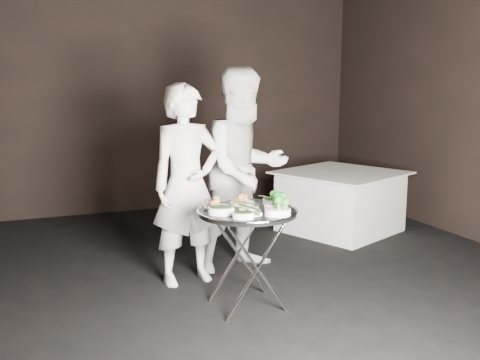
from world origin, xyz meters
name	(u,v)px	position (x,y,z in m)	size (l,w,h in m)	color
floor	(241,311)	(0.00, 0.00, -0.03)	(6.00, 7.00, 0.05)	black
wall_back	(142,97)	(0.00, 3.52, 1.50)	(6.00, 0.05, 3.00)	black
tray_stand	(247,254)	(0.05, 0.01, 0.41)	(0.50, 0.42, 0.73)	silver
serving_tray	(247,212)	(0.05, 0.01, 0.74)	(0.75, 0.75, 0.04)	black
potato_plate_a	(217,204)	(-0.14, 0.16, 0.78)	(0.20, 0.20, 0.07)	beige
potato_plate_b	(242,200)	(0.09, 0.22, 0.78)	(0.19, 0.19, 0.07)	beige
greens_bowl	(270,200)	(0.29, 0.14, 0.78)	(0.11, 0.11, 0.06)	white
asparagus_plate_a	(249,208)	(0.07, 0.01, 0.76)	(0.19, 0.14, 0.03)	white
asparagus_plate_b	(252,214)	(0.03, -0.15, 0.76)	(0.17, 0.11, 0.03)	white
spinach_bowl_a	(221,210)	(-0.17, -0.04, 0.78)	(0.22, 0.19, 0.08)	white
spinach_bowl_b	(243,214)	(-0.07, -0.21, 0.78)	(0.18, 0.14, 0.06)	white
broccoli_bowl_a	(276,205)	(0.26, -0.05, 0.79)	(0.24, 0.20, 0.08)	white
broccoli_bowl_b	(278,210)	(0.19, -0.21, 0.78)	(0.21, 0.17, 0.08)	white
serving_utensils	(246,201)	(0.07, 0.08, 0.80)	(0.59, 0.46, 0.01)	silver
waiter_left	(187,185)	(-0.21, 0.69, 0.84)	(0.61, 0.40, 1.68)	silver
waiter_right	(245,170)	(0.37, 0.83, 0.91)	(0.88, 0.69, 1.82)	silver
dining_table	(340,201)	(1.86, 1.60, 0.35)	(1.21, 1.21, 0.69)	white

